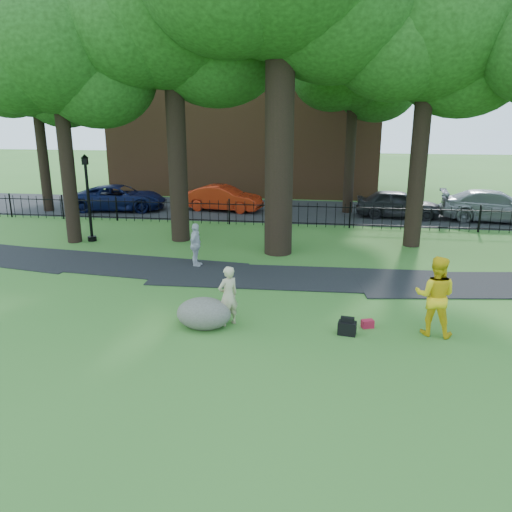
% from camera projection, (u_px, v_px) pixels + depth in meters
% --- Properties ---
extents(ground, '(120.00, 120.00, 0.00)m').
position_uv_depth(ground, '(251.00, 322.00, 13.48)').
color(ground, '#346B25').
rests_on(ground, ground).
extents(footpath, '(36.07, 3.85, 0.03)m').
position_uv_depth(footpath, '(297.00, 278.00, 17.04)').
color(footpath, black).
rests_on(footpath, ground).
extents(street, '(80.00, 7.00, 0.02)m').
position_uv_depth(street, '(294.00, 211.00, 28.69)').
color(street, black).
rests_on(street, ground).
extents(iron_fence, '(44.00, 0.04, 1.20)m').
position_uv_depth(iron_fence, '(289.00, 214.00, 24.72)').
color(iron_fence, black).
rests_on(iron_fence, ground).
extents(brick_building, '(18.00, 8.00, 12.00)m').
position_uv_depth(brick_building, '(248.00, 104.00, 35.19)').
color(brick_building, brown).
rests_on(brick_building, ground).
extents(tree_row, '(26.82, 7.96, 12.42)m').
position_uv_depth(tree_row, '(298.00, 39.00, 19.13)').
color(tree_row, black).
rests_on(tree_row, ground).
extents(woman, '(0.70, 0.69, 1.63)m').
position_uv_depth(woman, '(228.00, 296.00, 13.11)').
color(woman, '#C6B288').
rests_on(woman, ground).
extents(man, '(1.16, 1.00, 2.06)m').
position_uv_depth(man, '(435.00, 296.00, 12.49)').
color(man, yellow).
rests_on(man, ground).
extents(pedestrian, '(0.45, 0.97, 1.61)m').
position_uv_depth(pedestrian, '(196.00, 245.00, 18.16)').
color(pedestrian, silver).
rests_on(pedestrian, ground).
extents(boulder, '(1.61, 1.33, 0.85)m').
position_uv_depth(boulder, '(204.00, 311.00, 13.10)').
color(boulder, '#6B6659').
rests_on(boulder, ground).
extents(lamppost, '(0.37, 0.37, 3.78)m').
position_uv_depth(lamppost, '(89.00, 199.00, 21.50)').
color(lamppost, black).
rests_on(lamppost, ground).
extents(backpack, '(0.49, 0.35, 0.34)m').
position_uv_depth(backpack, '(347.00, 328.00, 12.69)').
color(backpack, black).
rests_on(backpack, ground).
extents(red_bag, '(0.36, 0.28, 0.21)m').
position_uv_depth(red_bag, '(368.00, 324.00, 13.12)').
color(red_bag, maroon).
rests_on(red_bag, ground).
extents(red_sedan, '(4.60, 2.19, 1.45)m').
position_uv_depth(red_sedan, '(223.00, 198.00, 28.58)').
color(red_sedan, '#B7260E').
rests_on(red_sedan, ground).
extents(navy_van, '(5.47, 3.03, 1.45)m').
position_uv_depth(navy_van, '(120.00, 198.00, 28.75)').
color(navy_van, '#0B1239').
rests_on(navy_van, ground).
extents(grey_car, '(4.49, 2.02, 1.50)m').
position_uv_depth(grey_car, '(398.00, 204.00, 26.72)').
color(grey_car, black).
rests_on(grey_car, ground).
extents(silver_car, '(5.68, 2.85, 1.58)m').
position_uv_depth(silver_car, '(495.00, 206.00, 25.78)').
color(silver_car, gray).
rests_on(silver_car, ground).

